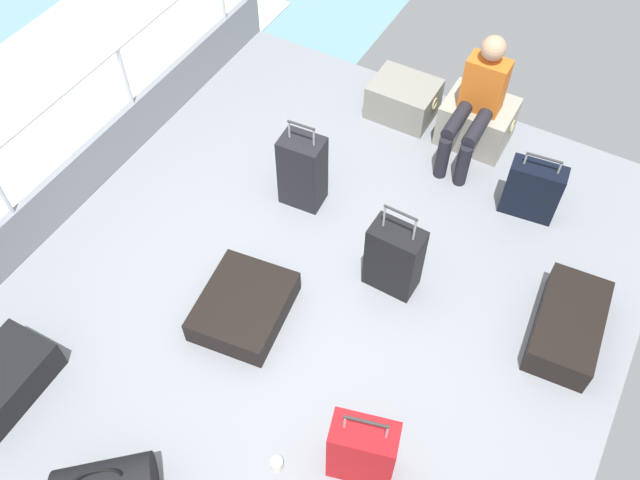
{
  "coord_description": "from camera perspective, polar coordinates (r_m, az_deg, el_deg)",
  "views": [
    {
      "loc": [
        1.37,
        -2.35,
        4.26
      ],
      "look_at": [
        -0.14,
        0.33,
        0.25
      ],
      "focal_mm": 37.76,
      "sensor_mm": 36.0,
      "label": 1
    }
  ],
  "objects": [
    {
      "name": "ground_plane",
      "position": [
        5.08,
        -0.46,
        -5.09
      ],
      "size": [
        4.4,
        5.2,
        0.06
      ],
      "primitive_type": "cube",
      "color": "gray"
    },
    {
      "name": "gunwale_port",
      "position": [
        5.86,
        -19.33,
        5.37
      ],
      "size": [
        0.06,
        5.2,
        0.45
      ],
      "primitive_type": "cube",
      "color": "gray",
      "rests_on": "ground_plane"
    },
    {
      "name": "railing_port",
      "position": [
        5.49,
        -20.88,
        9.29
      ],
      "size": [
        0.04,
        4.2,
        1.02
      ],
      "color": "silver",
      "rests_on": "ground_plane"
    },
    {
      "name": "cargo_crate_0",
      "position": [
        6.32,
        7.08,
        11.78
      ],
      "size": [
        0.62,
        0.47,
        0.34
      ],
      "color": "gray",
      "rests_on": "ground_plane"
    },
    {
      "name": "cargo_crate_1",
      "position": [
        6.15,
        13.15,
        9.74
      ],
      "size": [
        0.63,
        0.48,
        0.41
      ],
      "color": "#9E9989",
      "rests_on": "ground_plane"
    },
    {
      "name": "passenger_seated",
      "position": [
        5.76,
        13.18,
        11.47
      ],
      "size": [
        0.34,
        0.66,
        1.11
      ],
      "color": "orange",
      "rests_on": "ground_plane"
    },
    {
      "name": "suitcase_0",
      "position": [
        5.63,
        17.57,
        4.05
      ],
      "size": [
        0.45,
        0.24,
        0.63
      ],
      "color": "black",
      "rests_on": "ground_plane"
    },
    {
      "name": "suitcase_1",
      "position": [
        4.92,
        -6.47,
        -5.61
      ],
      "size": [
        0.69,
        0.79,
        0.2
      ],
      "color": "black",
      "rests_on": "ground_plane"
    },
    {
      "name": "suitcase_2",
      "position": [
        5.1,
        20.28,
        -6.81
      ],
      "size": [
        0.5,
        0.85,
        0.25
      ],
      "color": "black",
      "rests_on": "ground_plane"
    },
    {
      "name": "suitcase_3",
      "position": [
        4.91,
        6.3,
        -1.53
      ],
      "size": [
        0.39,
        0.24,
        0.83
      ],
      "color": "black",
      "rests_on": "ground_plane"
    },
    {
      "name": "suitcase_4",
      "position": [
        5.4,
        -1.49,
        5.87
      ],
      "size": [
        0.36,
        0.27,
        0.83
      ],
      "color": "black",
      "rests_on": "ground_plane"
    },
    {
      "name": "suitcase_6",
      "position": [
        4.23,
        3.62,
        -17.35
      ],
      "size": [
        0.44,
        0.31,
        0.73
      ],
      "color": "red",
      "rests_on": "ground_plane"
    },
    {
      "name": "paper_cup",
      "position": [
        4.46,
        -3.68,
        -18.44
      ],
      "size": [
        0.08,
        0.08,
        0.1
      ],
      "primitive_type": "cylinder",
      "color": "white",
      "rests_on": "ground_plane"
    }
  ]
}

